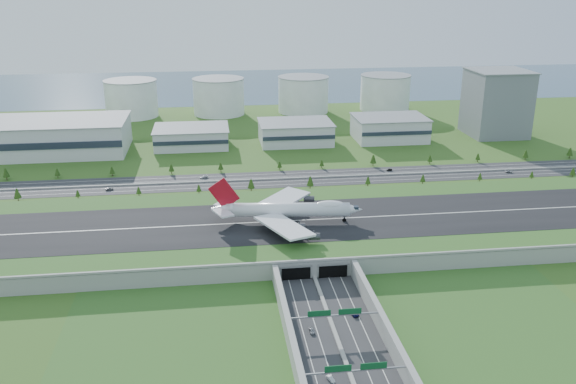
{
  "coord_description": "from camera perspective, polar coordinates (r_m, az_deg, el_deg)",
  "views": [
    {
      "loc": [
        -43.94,
        -295.35,
        129.77
      ],
      "look_at": [
        -1.19,
        35.0,
        11.93
      ],
      "focal_mm": 38.0,
      "sensor_mm": 36.0,
      "label": 1
    }
  ],
  "objects": [
    {
      "name": "car_5",
      "position": [
        437.18,
        9.46,
        2.06
      ],
      "size": [
        4.52,
        3.01,
        1.41
      ],
      "primitive_type": "imported",
      "rotation": [
        0.0,
        0.0,
        -1.18
      ],
      "color": "black",
      "rests_on": "ground"
    },
    {
      "name": "car_2",
      "position": [
        253.38,
        6.2,
        -11.23
      ],
      "size": [
        3.6,
        5.69,
        1.46
      ],
      "primitive_type": "imported",
      "rotation": [
        0.0,
        0.0,
        3.38
      ],
      "color": "#0D1145",
      "rests_on": "ground"
    },
    {
      "name": "fuel_tank_a",
      "position": [
        620.35,
        -14.45,
        8.45
      ],
      "size": [
        50.0,
        50.0,
        35.0
      ],
      "primitive_type": "cylinder",
      "color": "silver",
      "rests_on": "ground"
    },
    {
      "name": "bay_water",
      "position": [
        787.35,
        -4.14,
        9.95
      ],
      "size": [
        1200.0,
        260.0,
        0.06
      ],
      "primitive_type": "cube",
      "color": "#375369",
      "rests_on": "ground"
    },
    {
      "name": "ground",
      "position": [
        325.58,
        1.0,
        -4.01
      ],
      "size": [
        1200.0,
        1200.0,
        0.0
      ],
      "primitive_type": "plane",
      "color": "#335A1C",
      "rests_on": "ground"
    },
    {
      "name": "north_expressway",
      "position": [
        413.67,
        -0.9,
        1.21
      ],
      "size": [
        560.0,
        36.0,
        0.12
      ],
      "primitive_type": "cube",
      "color": "#28282B",
      "rests_on": "ground"
    },
    {
      "name": "car_6",
      "position": [
        454.73,
        19.98,
        1.81
      ],
      "size": [
        5.49,
        3.33,
        1.42
      ],
      "primitive_type": "imported",
      "rotation": [
        0.0,
        0.0,
        1.37
      ],
      "color": "#B5B5BA",
      "rests_on": "ground"
    },
    {
      "name": "hangar_mid_c",
      "position": [
        521.74,
        9.47,
        5.89
      ],
      "size": [
        58.0,
        42.0,
        19.0
      ],
      "primitive_type": "cube",
      "color": "silver",
      "rests_on": "ground"
    },
    {
      "name": "underpass_road",
      "position": [
        237.23,
        4.57,
        -12.77
      ],
      "size": [
        38.8,
        120.4,
        8.0
      ],
      "color": "#28282B",
      "rests_on": "ground"
    },
    {
      "name": "fuel_tank_b",
      "position": [
        615.73,
        -6.5,
        8.85
      ],
      "size": [
        50.0,
        50.0,
        35.0
      ],
      "primitive_type": "cylinder",
      "color": "silver",
      "rests_on": "ground"
    },
    {
      "name": "car_1",
      "position": [
        217.12,
        4.0,
        -17.02
      ],
      "size": [
        2.79,
        4.21,
        1.31
      ],
      "primitive_type": "imported",
      "rotation": [
        0.0,
        0.0,
        0.39
      ],
      "color": "silver",
      "rests_on": "ground"
    },
    {
      "name": "hangar_mid_b",
      "position": [
        505.0,
        0.69,
        5.59
      ],
      "size": [
        58.0,
        42.0,
        17.0
      ],
      "primitive_type": "cube",
      "color": "silver",
      "rests_on": "ground"
    },
    {
      "name": "fuel_tank_c",
      "position": [
        622.8,
        1.44,
        9.09
      ],
      "size": [
        50.0,
        50.0,
        35.0
      ],
      "primitive_type": "cylinder",
      "color": "silver",
      "rests_on": "ground"
    },
    {
      "name": "sign_gantry_near",
      "position": [
        239.03,
        4.38,
        -11.5
      ],
      "size": [
        38.7,
        0.7,
        9.8
      ],
      "color": "gray",
      "rests_on": "ground"
    },
    {
      "name": "car_4",
      "position": [
        408.24,
        -16.36,
        0.27
      ],
      "size": [
        5.37,
        3.18,
        1.71
      ],
      "primitive_type": "imported",
      "rotation": [
        0.0,
        0.0,
        1.82
      ],
      "color": "#57575C",
      "rests_on": "ground"
    },
    {
      "name": "tree_row",
      "position": [
        415.58,
        1.42,
        1.94
      ],
      "size": [
        495.19,
        48.64,
        8.32
      ],
      "color": "#3D2819",
      "rests_on": "ground"
    },
    {
      "name": "airfield_deck",
      "position": [
        323.88,
        1.01,
        -3.35
      ],
      "size": [
        520.0,
        100.0,
        9.2
      ],
      "color": "gray",
      "rests_on": "ground"
    },
    {
      "name": "sign_gantry_far",
      "position": [
        210.57,
        6.35,
        -16.34
      ],
      "size": [
        38.7,
        0.7,
        9.8
      ],
      "color": "gray",
      "rests_on": "ground"
    },
    {
      "name": "hangar_west",
      "position": [
        510.27,
        -21.54,
        4.83
      ],
      "size": [
        120.0,
        60.0,
        25.0
      ],
      "primitive_type": "cube",
      "color": "silver",
      "rests_on": "ground"
    },
    {
      "name": "car_7",
      "position": [
        419.49,
        -7.88,
        1.41
      ],
      "size": [
        6.25,
        4.09,
        1.68
      ],
      "primitive_type": "imported",
      "rotation": [
        0.0,
        0.0,
        -1.25
      ],
      "color": "silver",
      "rests_on": "ground"
    },
    {
      "name": "boeing_747",
      "position": [
        318.24,
        -0.11,
        -1.66
      ],
      "size": [
        80.33,
        75.54,
        24.87
      ],
      "rotation": [
        0.0,
        0.0,
        -0.12
      ],
      "color": "white",
      "rests_on": "airfield_deck"
    },
    {
      "name": "car_0",
      "position": [
        241.28,
        2.25,
        -12.82
      ],
      "size": [
        2.0,
        4.63,
        1.56
      ],
      "primitive_type": "imported",
      "rotation": [
        0.0,
        0.0,
        0.03
      ],
      "color": "#A5A5AA",
      "rests_on": "ground"
    },
    {
      "name": "hangar_mid_a",
      "position": [
        500.77,
        -9.02,
        5.11
      ],
      "size": [
        58.0,
        42.0,
        15.0
      ],
      "primitive_type": "cube",
      "color": "silver",
      "rests_on": "ground"
    },
    {
      "name": "office_tower",
      "position": [
        557.14,
        18.92,
        7.86
      ],
      "size": [
        46.0,
        46.0,
        55.0
      ],
      "primitive_type": "cube",
      "color": "slate",
      "rests_on": "ground"
    },
    {
      "name": "fuel_tank_d",
      "position": [
        641.15,
        9.07,
        9.16
      ],
      "size": [
        50.0,
        50.0,
        35.0
      ],
      "primitive_type": "cylinder",
      "color": "silver",
      "rests_on": "ground"
    }
  ]
}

